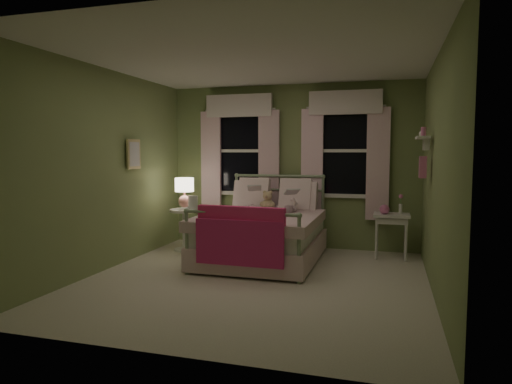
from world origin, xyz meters
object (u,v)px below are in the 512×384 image
(child_right, at_px, (289,191))
(nightstand_left, at_px, (185,224))
(teddy_bear, at_px, (268,203))
(table_lamp, at_px, (184,190))
(child_left, at_px, (253,190))
(bed, at_px, (263,233))
(nightstand_right, at_px, (392,221))

(child_right, relative_size, nightstand_left, 1.18)
(teddy_bear, height_order, table_lamp, table_lamp)
(child_right, height_order, teddy_bear, child_right)
(child_right, bearing_deg, nightstand_left, -0.55)
(child_left, height_order, table_lamp, child_left)
(child_right, distance_m, nightstand_left, 1.70)
(child_right, height_order, nightstand_left, child_right)
(bed, height_order, nightstand_right, bed)
(child_left, height_order, child_right, child_left)
(child_left, xyz_separation_m, teddy_bear, (0.28, -0.16, -0.17))
(teddy_bear, distance_m, table_lamp, 1.34)
(table_lamp, relative_size, nightstand_right, 0.72)
(nightstand_left, bearing_deg, nightstand_right, 6.43)
(bed, bearing_deg, teddy_bear, 90.00)
(bed, xyz_separation_m, teddy_bear, (-0.00, 0.26, 0.41))
(bed, xyz_separation_m, nightstand_right, (1.74, 0.60, 0.17))
(child_right, relative_size, table_lamp, 1.67)
(child_right, distance_m, teddy_bear, 0.36)
(teddy_bear, bearing_deg, table_lamp, -179.80)
(teddy_bear, bearing_deg, nightstand_left, -179.80)
(child_left, distance_m, nightstand_left, 1.19)
(child_left, relative_size, table_lamp, 1.70)
(bed, relative_size, table_lamp, 4.41)
(child_left, xyz_separation_m, nightstand_right, (2.02, 0.18, -0.41))
(nightstand_left, relative_size, table_lamp, 1.41)
(bed, height_order, child_right, child_right)
(child_left, relative_size, teddy_bear, 2.49)
(nightstand_left, bearing_deg, bed, -11.02)
(bed, distance_m, nightstand_left, 1.35)
(child_right, bearing_deg, nightstand_right, -179.21)
(nightstand_right, bearing_deg, bed, -160.87)
(bed, xyz_separation_m, nightstand_left, (-1.33, 0.26, 0.03))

